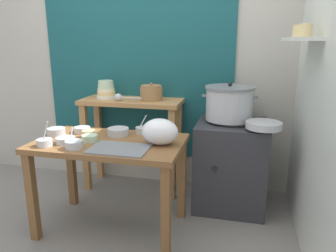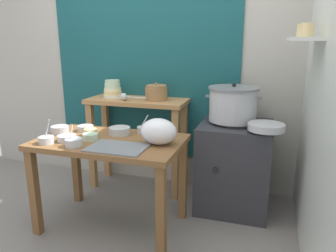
{
  "view_description": "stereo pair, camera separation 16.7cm",
  "coord_description": "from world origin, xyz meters",
  "px_view_note": "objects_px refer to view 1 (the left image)",
  "views": [
    {
      "loc": [
        0.89,
        -2.03,
        1.44
      ],
      "look_at": [
        0.35,
        0.25,
        0.82
      ],
      "focal_mm": 34.53,
      "sensor_mm": 36.0,
      "label": 1
    },
    {
      "loc": [
        1.05,
        -1.99,
        1.44
      ],
      "look_at": [
        0.35,
        0.25,
        0.82
      ],
      "focal_mm": 34.53,
      "sensor_mm": 36.0,
      "label": 2
    }
  ],
  "objects_px": {
    "serving_tray": "(119,149)",
    "prep_bowl_7": "(44,142)",
    "prep_bowl_3": "(142,130)",
    "stove_block": "(231,164)",
    "prep_bowl_1": "(82,129)",
    "steamer_pot": "(229,103)",
    "prep_bowl_2": "(118,131)",
    "back_shelf_table": "(132,122)",
    "clay_pot": "(151,93)",
    "wide_pan": "(264,125)",
    "prep_bowl_4": "(56,132)",
    "prep_bowl_0": "(66,140)",
    "prep_bowl_6": "(89,133)",
    "ladle": "(119,97)",
    "prep_bowl_5": "(74,144)",
    "bowl_stack_enamel": "(106,90)",
    "plastic_bag": "(160,132)",
    "prep_bowl_8": "(90,138)",
    "prep_table": "(110,155)"
  },
  "relations": [
    {
      "from": "serving_tray",
      "to": "prep_bowl_7",
      "type": "bearing_deg",
      "value": -174.51
    },
    {
      "from": "serving_tray",
      "to": "prep_bowl_3",
      "type": "distance_m",
      "value": 0.41
    },
    {
      "from": "stove_block",
      "to": "prep_bowl_1",
      "type": "relative_size",
      "value": 5.94
    },
    {
      "from": "steamer_pot",
      "to": "prep_bowl_2",
      "type": "xyz_separation_m",
      "value": [
        -0.83,
        -0.47,
        -0.17
      ]
    },
    {
      "from": "back_shelf_table",
      "to": "clay_pot",
      "type": "relative_size",
      "value": 4.64
    },
    {
      "from": "serving_tray",
      "to": "wide_pan",
      "type": "xyz_separation_m",
      "value": [
        0.97,
        0.57,
        0.08
      ]
    },
    {
      "from": "back_shelf_table",
      "to": "prep_bowl_4",
      "type": "xyz_separation_m",
      "value": [
        -0.38,
        -0.7,
        0.07
      ]
    },
    {
      "from": "prep_bowl_0",
      "to": "prep_bowl_3",
      "type": "bearing_deg",
      "value": 38.84
    },
    {
      "from": "clay_pot",
      "to": "prep_bowl_4",
      "type": "distance_m",
      "value": 0.93
    },
    {
      "from": "prep_bowl_6",
      "to": "back_shelf_table",
      "type": "bearing_deg",
      "value": 80.93
    },
    {
      "from": "prep_bowl_0",
      "to": "stove_block",
      "type": "bearing_deg",
      "value": 32.35
    },
    {
      "from": "ladle",
      "to": "wide_pan",
      "type": "distance_m",
      "value": 1.31
    },
    {
      "from": "stove_block",
      "to": "ladle",
      "type": "bearing_deg",
      "value": 178.53
    },
    {
      "from": "prep_bowl_2",
      "to": "prep_bowl_5",
      "type": "distance_m",
      "value": 0.41
    },
    {
      "from": "prep_bowl_3",
      "to": "prep_bowl_1",
      "type": "bearing_deg",
      "value": -170.65
    },
    {
      "from": "prep_bowl_2",
      "to": "prep_bowl_4",
      "type": "relative_size",
      "value": 1.21
    },
    {
      "from": "clay_pot",
      "to": "wide_pan",
      "type": "bearing_deg",
      "value": -18.61
    },
    {
      "from": "stove_block",
      "to": "bowl_stack_enamel",
      "type": "distance_m",
      "value": 1.37
    },
    {
      "from": "prep_bowl_0",
      "to": "prep_bowl_7",
      "type": "distance_m",
      "value": 0.14
    },
    {
      "from": "plastic_bag",
      "to": "clay_pot",
      "type": "bearing_deg",
      "value": 110.46
    },
    {
      "from": "bowl_stack_enamel",
      "to": "prep_bowl_3",
      "type": "height_order",
      "value": "bowl_stack_enamel"
    },
    {
      "from": "prep_bowl_0",
      "to": "prep_bowl_7",
      "type": "relative_size",
      "value": 0.77
    },
    {
      "from": "back_shelf_table",
      "to": "prep_bowl_0",
      "type": "xyz_separation_m",
      "value": [
        -0.2,
        -0.86,
        0.07
      ]
    },
    {
      "from": "prep_bowl_6",
      "to": "prep_bowl_5",
      "type": "bearing_deg",
      "value": -84.37
    },
    {
      "from": "prep_bowl_1",
      "to": "prep_bowl_5",
      "type": "relative_size",
      "value": 0.9
    },
    {
      "from": "prep_bowl_0",
      "to": "prep_bowl_7",
      "type": "height_order",
      "value": "prep_bowl_7"
    },
    {
      "from": "prep_bowl_4",
      "to": "ladle",
      "type": "bearing_deg",
      "value": 63.61
    },
    {
      "from": "prep_bowl_1",
      "to": "prep_bowl_2",
      "type": "relative_size",
      "value": 0.78
    },
    {
      "from": "wide_pan",
      "to": "prep_bowl_0",
      "type": "xyz_separation_m",
      "value": [
        -1.4,
        -0.53,
        -0.06
      ]
    },
    {
      "from": "prep_bowl_1",
      "to": "prep_bowl_8",
      "type": "height_order",
      "value": "prep_bowl_8"
    },
    {
      "from": "prep_bowl_0",
      "to": "prep_bowl_8",
      "type": "height_order",
      "value": "prep_bowl_8"
    },
    {
      "from": "prep_bowl_2",
      "to": "prep_bowl_0",
      "type": "bearing_deg",
      "value": -136.25
    },
    {
      "from": "prep_bowl_8",
      "to": "prep_bowl_5",
      "type": "bearing_deg",
      "value": -101.47
    },
    {
      "from": "prep_bowl_0",
      "to": "prep_bowl_2",
      "type": "height_order",
      "value": "prep_bowl_2"
    },
    {
      "from": "plastic_bag",
      "to": "prep_bowl_4",
      "type": "xyz_separation_m",
      "value": [
        -0.85,
        0.03,
        -0.06
      ]
    },
    {
      "from": "wide_pan",
      "to": "prep_bowl_5",
      "type": "height_order",
      "value": "prep_bowl_5"
    },
    {
      "from": "prep_bowl_2",
      "to": "prep_bowl_7",
      "type": "bearing_deg",
      "value": -137.26
    },
    {
      "from": "prep_bowl_0",
      "to": "prep_bowl_5",
      "type": "bearing_deg",
      "value": -37.81
    },
    {
      "from": "back_shelf_table",
      "to": "prep_table",
      "type": "bearing_deg",
      "value": -83.67
    },
    {
      "from": "steamer_pot",
      "to": "stove_block",
      "type": "bearing_deg",
      "value": -26.62
    },
    {
      "from": "clay_pot",
      "to": "prep_bowl_2",
      "type": "distance_m",
      "value": 0.63
    },
    {
      "from": "prep_bowl_5",
      "to": "prep_bowl_7",
      "type": "distance_m",
      "value": 0.23
    },
    {
      "from": "prep_bowl_5",
      "to": "prep_bowl_2",
      "type": "bearing_deg",
      "value": 64.87
    },
    {
      "from": "prep_bowl_1",
      "to": "prep_bowl_5",
      "type": "distance_m",
      "value": 0.41
    },
    {
      "from": "bowl_stack_enamel",
      "to": "prep_bowl_6",
      "type": "distance_m",
      "value": 0.75
    },
    {
      "from": "ladle",
      "to": "prep_bowl_6",
      "type": "xyz_separation_m",
      "value": [
        -0.03,
        -0.58,
        -0.19
      ]
    },
    {
      "from": "prep_bowl_0",
      "to": "prep_bowl_5",
      "type": "xyz_separation_m",
      "value": [
        0.12,
        -0.09,
        0.01
      ]
    },
    {
      "from": "clay_pot",
      "to": "prep_bowl_7",
      "type": "xyz_separation_m",
      "value": [
        -0.51,
        -0.96,
        -0.22
      ]
    },
    {
      "from": "prep_bowl_7",
      "to": "back_shelf_table",
      "type": "bearing_deg",
      "value": 72.0
    },
    {
      "from": "stove_block",
      "to": "clay_pot",
      "type": "distance_m",
      "value": 0.97
    }
  ]
}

